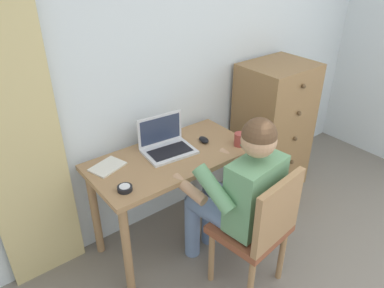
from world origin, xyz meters
The scene contains 11 objects.
wall_back centered at (0.00, 2.20, 1.25)m, with size 4.80×0.05×2.50m, color silver.
curtain_panel centered at (-1.10, 2.13, 1.07)m, with size 0.48×0.03×2.13m, color #CCB77A.
desk centered at (-0.24, 1.84, 0.63)m, with size 1.14×0.57×0.75m.
dresser centered at (0.88, 1.91, 0.58)m, with size 0.58×0.50×1.16m.
chair centered at (-0.08, 1.16, 0.51)m, with size 0.47×0.45×0.90m.
person_seated centered at (-0.10, 1.34, 0.69)m, with size 0.58×0.61×1.22m.
laptop centered at (-0.23, 1.92, 0.80)m, with size 0.36×0.28×0.24m.
computer_mouse centered at (0.05, 1.86, 0.77)m, with size 0.06×0.10×0.03m, color black.
desk_clock centered at (-0.69, 1.69, 0.76)m, with size 0.09×0.09×0.03m.
notebook_pad centered at (-0.66, 1.98, 0.76)m, with size 0.21×0.15×0.01m, color silver.
coffee_mug centered at (0.22, 1.66, 0.80)m, with size 0.12×0.08×0.09m.
Camera 1 is at (-1.45, 0.07, 2.06)m, focal length 34.47 mm.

